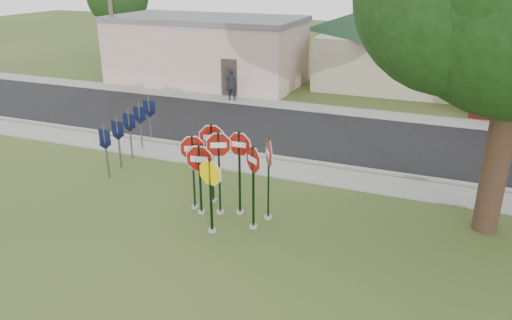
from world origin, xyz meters
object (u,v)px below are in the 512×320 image
at_px(stop_sign_yellow, 211,187).
at_px(pedestrian, 232,84).
at_px(stop_sign_center, 219,161).
at_px(stop_sign_left, 200,170).
at_px(utility_pole_near, 110,4).

xyz_separation_m(stop_sign_yellow, pedestrian, (-5.69, 13.79, -0.45)).
relative_size(stop_sign_yellow, pedestrian, 1.30).
height_order(stop_sign_center, stop_sign_left, stop_sign_center).
bearing_deg(stop_sign_left, stop_sign_yellow, -47.91).
bearing_deg(stop_sign_yellow, utility_pole_near, 133.82).
height_order(stop_sign_yellow, pedestrian, stop_sign_yellow).
relative_size(stop_sign_center, stop_sign_yellow, 1.18).
height_order(stop_sign_left, utility_pole_near, utility_pole_near).
bearing_deg(pedestrian, stop_sign_center, 110.47).
bearing_deg(stop_sign_yellow, stop_sign_left, 132.09).
bearing_deg(utility_pole_near, stop_sign_left, -46.07).
height_order(stop_sign_center, pedestrian, stop_sign_center).
distance_m(stop_sign_yellow, pedestrian, 14.93).
distance_m(stop_sign_center, utility_pole_near, 19.82).
xyz_separation_m(utility_pole_near, pedestrian, (8.54, -1.03, -4.00)).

